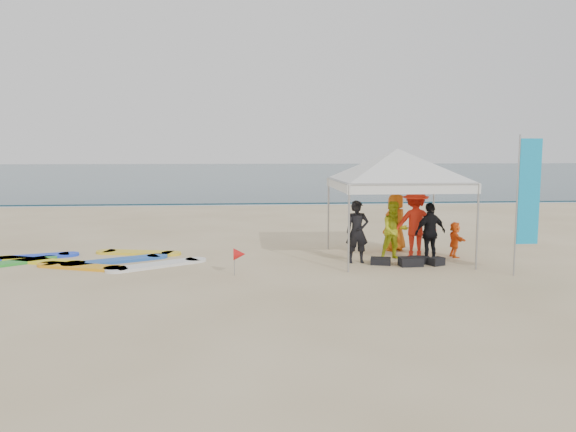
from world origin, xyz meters
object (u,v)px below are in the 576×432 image
(person_black_b, at_px, (430,233))
(marker_pennant, at_px, (239,254))
(canopy_tent, at_px, (397,149))
(person_black_a, at_px, (357,232))
(person_orange_a, at_px, (415,223))
(person_orange_b, at_px, (395,222))
(surfboard_spread, at_px, (81,261))
(person_yellow, at_px, (394,230))
(feather_flag, at_px, (528,193))
(person_seated, at_px, (455,240))

(person_black_b, relative_size, marker_pennant, 2.43)
(person_black_b, height_order, canopy_tent, canopy_tent)
(person_black_a, bearing_deg, person_orange_a, 15.62)
(person_orange_b, relative_size, surfboard_spread, 0.28)
(person_black_a, height_order, person_yellow, person_black_a)
(person_orange_b, distance_m, feather_flag, 4.14)
(person_seated, relative_size, marker_pennant, 1.51)
(feather_flag, xyz_separation_m, surfboard_spread, (-10.67, 2.43, -1.87))
(person_orange_a, bearing_deg, marker_pennant, 24.01)
(person_orange_a, height_order, feather_flag, feather_flag)
(person_yellow, relative_size, feather_flag, 0.48)
(person_black_a, xyz_separation_m, person_orange_a, (1.66, 0.47, 0.14))
(canopy_tent, bearing_deg, person_seated, 1.86)
(person_black_a, xyz_separation_m, person_orange_b, (1.45, 1.62, 0.02))
(person_seated, bearing_deg, marker_pennant, 107.43)
(feather_flag, bearing_deg, person_orange_a, 130.12)
(person_black_a, relative_size, person_orange_a, 0.85)
(person_black_a, relative_size, person_orange_b, 0.97)
(person_seated, bearing_deg, person_orange_b, 51.41)
(person_orange_a, relative_size, person_seated, 1.96)
(person_orange_b, height_order, surfboard_spread, person_orange_b)
(person_yellow, bearing_deg, surfboard_spread, 171.20)
(person_yellow, bearing_deg, person_black_a, -168.06)
(person_black_a, distance_m, marker_pennant, 3.26)
(person_orange_a, distance_m, canopy_tent, 2.04)
(person_orange_a, distance_m, feather_flag, 3.09)
(canopy_tent, distance_m, surfboard_spread, 8.75)
(person_orange_b, height_order, marker_pennant, person_orange_b)
(feather_flag, xyz_separation_m, marker_pennant, (-6.56, 0.55, -1.41))
(person_orange_a, distance_m, person_black_b, 0.63)
(person_orange_a, distance_m, person_orange_b, 1.18)
(feather_flag, distance_m, surfboard_spread, 11.10)
(canopy_tent, xyz_separation_m, surfboard_spread, (-8.26, 0.17, -2.88))
(person_black_a, height_order, person_seated, person_black_a)
(person_black_b, bearing_deg, feather_flag, 116.96)
(person_yellow, distance_m, person_black_b, 0.93)
(person_seated, bearing_deg, feather_flag, -161.19)
(person_orange_b, relative_size, person_seated, 1.72)
(person_orange_a, distance_m, surfboard_spread, 8.83)
(person_black_b, bearing_deg, person_black_a, -20.53)
(surfboard_spread, bearing_deg, canopy_tent, -1.18)
(person_orange_a, height_order, person_orange_b, person_orange_a)
(person_black_b, height_order, feather_flag, feather_flag)
(person_seated, bearing_deg, person_black_a, 101.33)
(marker_pennant, xyz_separation_m, surfboard_spread, (-4.11, 1.87, -0.46))
(person_black_b, distance_m, marker_pennant, 5.04)
(person_yellow, height_order, marker_pennant, person_yellow)
(person_black_b, distance_m, person_orange_b, 1.77)
(person_yellow, bearing_deg, marker_pennant, -165.53)
(person_orange_a, xyz_separation_m, person_black_b, (0.23, -0.56, -0.17))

